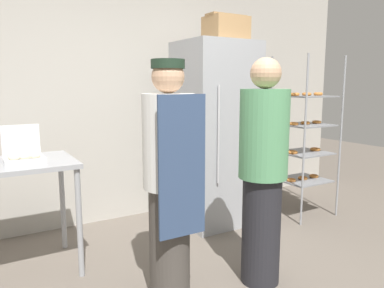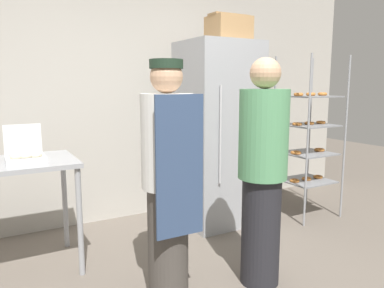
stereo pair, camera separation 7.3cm
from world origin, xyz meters
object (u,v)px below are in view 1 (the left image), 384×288
(person_baker, at_px, (169,179))
(cardboard_storage_box, at_px, (226,28))
(baking_rack, at_px, (305,138))
(donut_box, at_px, (23,157))
(refrigerator, at_px, (216,134))
(person_customer, at_px, (263,172))

(person_baker, bearing_deg, cardboard_storage_box, 40.67)
(baking_rack, bearing_deg, donut_box, 179.22)
(donut_box, bearing_deg, refrigerator, 8.10)
(baking_rack, height_order, cardboard_storage_box, cardboard_storage_box)
(person_customer, bearing_deg, cardboard_storage_box, 67.25)
(refrigerator, height_order, cardboard_storage_box, cardboard_storage_box)
(refrigerator, bearing_deg, person_customer, -108.90)
(person_baker, distance_m, person_customer, 0.69)
(cardboard_storage_box, bearing_deg, person_customer, -112.75)
(person_baker, bearing_deg, refrigerator, 44.25)
(donut_box, height_order, person_customer, person_customer)
(refrigerator, xyz_separation_m, donut_box, (-1.89, -0.27, -0.01))
(donut_box, bearing_deg, person_baker, -45.21)
(baking_rack, relative_size, person_baker, 1.09)
(donut_box, bearing_deg, cardboard_storage_box, 5.78)
(person_baker, relative_size, person_customer, 0.98)
(donut_box, xyz_separation_m, cardboard_storage_box, (1.95, 0.20, 1.08))
(baking_rack, bearing_deg, refrigerator, 162.76)
(baking_rack, distance_m, cardboard_storage_box, 1.49)
(baking_rack, bearing_deg, person_customer, -147.15)
(cardboard_storage_box, bearing_deg, donut_box, -174.22)
(refrigerator, height_order, donut_box, refrigerator)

